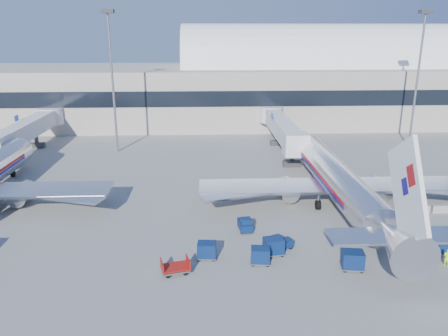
{
  "coord_description": "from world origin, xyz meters",
  "views": [
    {
      "loc": [
        -5.26,
        -41.78,
        19.15
      ],
      "look_at": [
        -3.13,
        6.0,
        4.28
      ],
      "focal_mm": 35.0,
      "sensor_mm": 36.0,
      "label": 1
    }
  ],
  "objects_px": {
    "cart_train_a": "(274,246)",
    "cart_train_c": "(207,250)",
    "cart_open_red": "(176,268)",
    "ramp_worker": "(447,258)",
    "mast_west": "(111,61)",
    "cart_solo_far": "(447,246)",
    "tug_left": "(245,224)",
    "jetbridge_mid": "(30,128)",
    "mast_east": "(420,60)",
    "barrier_near": "(416,209)",
    "tug_right": "(374,227)",
    "cart_solo_near": "(353,260)",
    "jetbridge_near": "(280,126)",
    "tug_lead": "(281,243)",
    "cart_train_b": "(260,255)",
    "barrier_mid": "(445,209)",
    "airliner_main": "(340,182)"
  },
  "relations": [
    {
      "from": "jetbridge_mid",
      "to": "mast_east",
      "type": "bearing_deg",
      "value": -0.72
    },
    {
      "from": "jetbridge_mid",
      "to": "cart_solo_near",
      "type": "xyz_separation_m",
      "value": [
        41.42,
        -40.39,
        -3.05
      ]
    },
    {
      "from": "cart_open_red",
      "to": "ramp_worker",
      "type": "bearing_deg",
      "value": -14.28
    },
    {
      "from": "jetbridge_near",
      "to": "mast_east",
      "type": "height_order",
      "value": "mast_east"
    },
    {
      "from": "barrier_near",
      "to": "mast_east",
      "type": "bearing_deg",
      "value": 66.8
    },
    {
      "from": "tug_right",
      "to": "cart_open_red",
      "type": "height_order",
      "value": "tug_right"
    },
    {
      "from": "barrier_mid",
      "to": "cart_train_a",
      "type": "xyz_separation_m",
      "value": [
        -20.55,
        -8.76,
        0.4
      ]
    },
    {
      "from": "airliner_main",
      "to": "cart_train_a",
      "type": "xyz_separation_m",
      "value": [
        -9.25,
        -11.27,
        -2.08
      ]
    },
    {
      "from": "jetbridge_mid",
      "to": "mast_west",
      "type": "relative_size",
      "value": 1.22
    },
    {
      "from": "cart_train_a",
      "to": "cart_train_c",
      "type": "relative_size",
      "value": 1.11
    },
    {
      "from": "barrier_mid",
      "to": "tug_lead",
      "type": "distance_m",
      "value": 21.19
    },
    {
      "from": "jetbridge_mid",
      "to": "barrier_near",
      "type": "relative_size",
      "value": 9.17
    },
    {
      "from": "cart_train_c",
      "to": "airliner_main",
      "type": "bearing_deg",
      "value": 41.76
    },
    {
      "from": "ramp_worker",
      "to": "tug_left",
      "type": "bearing_deg",
      "value": 13.15
    },
    {
      "from": "jetbridge_mid",
      "to": "ramp_worker",
      "type": "height_order",
      "value": "jetbridge_mid"
    },
    {
      "from": "tug_right",
      "to": "cart_solo_far",
      "type": "relative_size",
      "value": 1.27
    },
    {
      "from": "cart_train_a",
      "to": "cart_train_c",
      "type": "xyz_separation_m",
      "value": [
        -5.99,
        -0.41,
        -0.04
      ]
    },
    {
      "from": "mast_west",
      "to": "jetbridge_mid",
      "type": "bearing_deg",
      "value": 176.79
    },
    {
      "from": "airliner_main",
      "to": "cart_solo_far",
      "type": "relative_size",
      "value": 19.66
    },
    {
      "from": "barrier_near",
      "to": "cart_solo_far",
      "type": "xyz_separation_m",
      "value": [
        -1.68,
        -9.36,
        0.33
      ]
    },
    {
      "from": "mast_east",
      "to": "barrier_near",
      "type": "relative_size",
      "value": 7.53
    },
    {
      "from": "tug_left",
      "to": "cart_solo_far",
      "type": "distance_m",
      "value": 18.59
    },
    {
      "from": "cart_train_a",
      "to": "cart_train_c",
      "type": "height_order",
      "value": "cart_train_a"
    },
    {
      "from": "barrier_near",
      "to": "cart_train_b",
      "type": "relative_size",
      "value": 1.66
    },
    {
      "from": "mast_east",
      "to": "tug_right",
      "type": "relative_size",
      "value": 9.39
    },
    {
      "from": "cart_train_a",
      "to": "cart_train_c",
      "type": "bearing_deg",
      "value": 174.58
    },
    {
      "from": "cart_train_c",
      "to": "cart_open_red",
      "type": "relative_size",
      "value": 0.69
    },
    {
      "from": "cart_train_b",
      "to": "cart_open_red",
      "type": "distance_m",
      "value": 7.33
    },
    {
      "from": "jetbridge_near",
      "to": "tug_lead",
      "type": "xyz_separation_m",
      "value": [
        -6.03,
        -36.53,
        -3.3
      ]
    },
    {
      "from": "tug_lead",
      "to": "ramp_worker",
      "type": "bearing_deg",
      "value": -38.21
    },
    {
      "from": "mast_west",
      "to": "cart_open_red",
      "type": "bearing_deg",
      "value": -72.91
    },
    {
      "from": "mast_west",
      "to": "cart_solo_far",
      "type": "bearing_deg",
      "value": -45.81
    },
    {
      "from": "jetbridge_mid",
      "to": "cart_train_a",
      "type": "height_order",
      "value": "jetbridge_mid"
    },
    {
      "from": "jetbridge_mid",
      "to": "cart_train_c",
      "type": "distance_m",
      "value": 47.99
    },
    {
      "from": "tug_lead",
      "to": "tug_left",
      "type": "height_order",
      "value": "tug_left"
    },
    {
      "from": "tug_right",
      "to": "cart_train_c",
      "type": "xyz_separation_m",
      "value": [
        -16.64,
        -4.22,
        0.12
      ]
    },
    {
      "from": "barrier_near",
      "to": "tug_right",
      "type": "distance_m",
      "value": 8.25
    },
    {
      "from": "cart_open_red",
      "to": "jetbridge_mid",
      "type": "bearing_deg",
      "value": 108.87
    },
    {
      "from": "barrier_near",
      "to": "cart_train_b",
      "type": "height_order",
      "value": "cart_train_b"
    },
    {
      "from": "mast_east",
      "to": "cart_train_b",
      "type": "bearing_deg",
      "value": -128.65
    },
    {
      "from": "cart_open_red",
      "to": "airliner_main",
      "type": "bearing_deg",
      "value": 23.63
    },
    {
      "from": "cart_solo_far",
      "to": "cart_train_a",
      "type": "bearing_deg",
      "value": -169.33
    },
    {
      "from": "airliner_main",
      "to": "tug_lead",
      "type": "xyz_separation_m",
      "value": [
        -8.43,
        -10.22,
        -2.3
      ]
    },
    {
      "from": "jetbridge_mid",
      "to": "cart_solo_near",
      "type": "bearing_deg",
      "value": -44.28
    },
    {
      "from": "cart_train_a",
      "to": "cart_train_b",
      "type": "distance_m",
      "value": 2.07
    },
    {
      "from": "barrier_near",
      "to": "tug_left",
      "type": "xyz_separation_m",
      "value": [
        -19.37,
        -3.64,
        0.24
      ]
    },
    {
      "from": "barrier_mid",
      "to": "cart_open_red",
      "type": "xyz_separation_m",
      "value": [
        -29.15,
        -11.51,
        -0.01
      ]
    },
    {
      "from": "cart_solo_far",
      "to": "cart_solo_near",
      "type": "bearing_deg",
      "value": -153.68
    },
    {
      "from": "jetbridge_mid",
      "to": "cart_train_a",
      "type": "xyz_separation_m",
      "value": [
        35.15,
        -37.57,
        -3.08
      ]
    },
    {
      "from": "cart_train_b",
      "to": "ramp_worker",
      "type": "xyz_separation_m",
      "value": [
        15.9,
        -1.12,
        -0.0
      ]
    }
  ]
}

